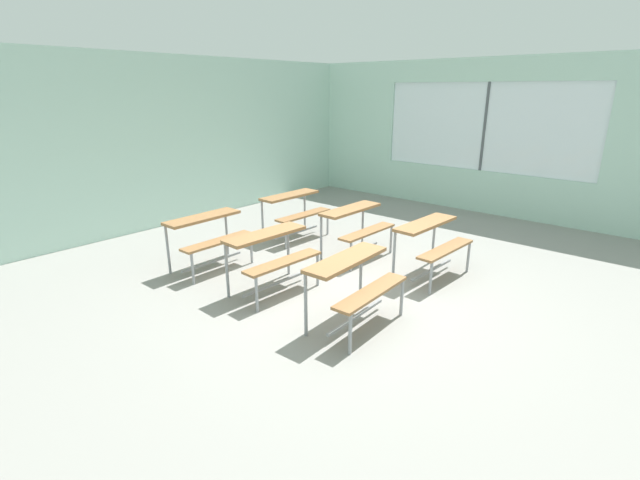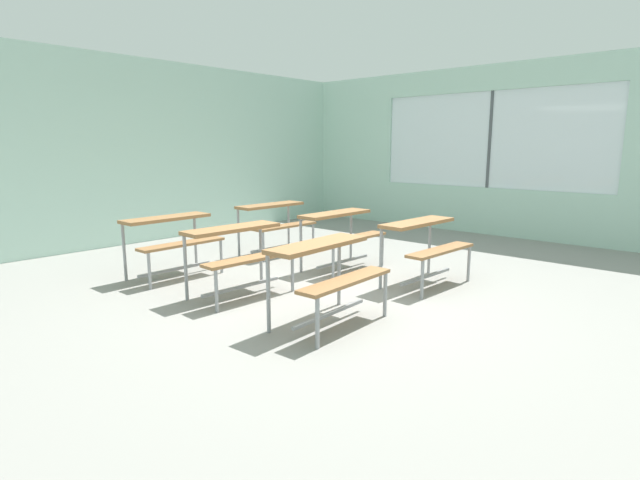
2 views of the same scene
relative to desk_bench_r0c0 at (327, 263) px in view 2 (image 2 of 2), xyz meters
The scene contains 9 objects.
ground 0.91m from the desk_bench_r0c0, 40.73° to the left, with size 10.00×9.00×0.05m, color gray.
wall_back 5.06m from the desk_bench_r0c0, 83.99° to the left, with size 10.00×0.12×3.00m, color silver.
wall_right 5.60m from the desk_bench_r0c0, ahead, with size 0.12×9.00×3.00m.
desk_bench_r0c0 is the anchor object (origin of this frame).
desk_bench_r0c1 1.73m from the desk_bench_r0c0, ahead, with size 1.13×0.64×0.74m.
desk_bench_r1c0 1.28m from the desk_bench_r0c0, 88.77° to the left, with size 1.12×0.64×0.74m.
desk_bench_r1c1 2.08m from the desk_bench_r0c0, 36.00° to the left, with size 1.11×0.61×0.74m.
desk_bench_r2c0 2.51m from the desk_bench_r0c0, 90.36° to the left, with size 1.10×0.60×0.74m.
desk_bench_r2c1 3.11m from the desk_bench_r0c0, 55.53° to the left, with size 1.11×0.62×0.74m.
Camera 2 is at (-3.80, -3.30, 1.60)m, focal length 28.00 mm.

